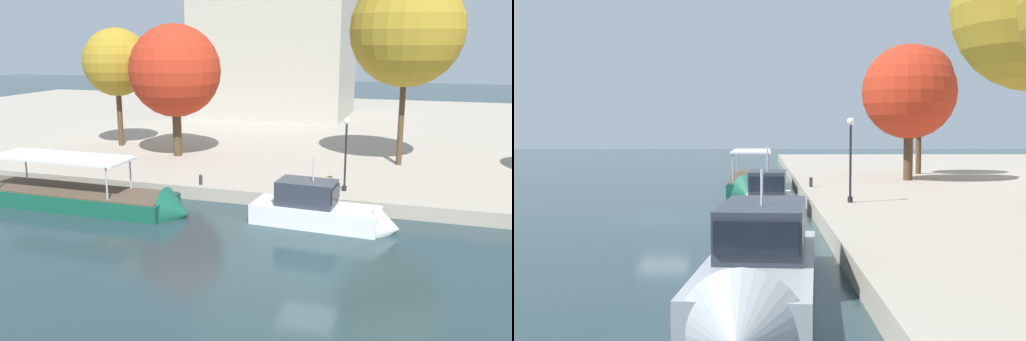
# 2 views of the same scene
# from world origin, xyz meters

# --- Properties ---
(ground_plane) EXTENTS (220.00, 220.00, 0.00)m
(ground_plane) POSITION_xyz_m (0.00, 0.00, 0.00)
(ground_plane) COLOR #23383D
(dock_promenade) EXTENTS (120.00, 55.00, 0.82)m
(dock_promenade) POSITION_xyz_m (0.00, 35.15, 0.41)
(dock_promenade) COLOR #A39989
(dock_promenade) RESTS_ON ground_plane
(tour_boat_0) EXTENTS (14.71, 3.20, 4.10)m
(tour_boat_0) POSITION_xyz_m (-14.47, 4.33, 0.37)
(tour_boat_0) COLOR #14513D
(tour_boat_0) RESTS_ON ground_plane
(motor_yacht_1) EXTENTS (7.78, 2.75, 4.51)m
(motor_yacht_1) POSITION_xyz_m (-0.27, 5.31, 0.61)
(motor_yacht_1) COLOR silver
(motor_yacht_1) RESTS_ON ground_plane
(mooring_bollard_0) EXTENTS (0.24, 0.24, 0.64)m
(mooring_bollard_0) POSITION_xyz_m (-8.55, 8.26, 1.16)
(mooring_bollard_0) COLOR #2D2D33
(mooring_bollard_0) RESTS_ON dock_promenade
(lamp_post) EXTENTS (0.39, 0.39, 4.32)m
(lamp_post) POSITION_xyz_m (0.08, 9.57, 3.44)
(lamp_post) COLOR black
(lamp_post) RESTS_ON dock_promenade
(tree_0) EXTENTS (6.87, 6.87, 9.89)m
(tree_0) POSITION_xyz_m (-13.82, 15.97, 7.48)
(tree_0) COLOR #4C3823
(tree_0) RESTS_ON dock_promenade
(tree_1) EXTENTS (5.63, 5.51, 9.68)m
(tree_1) POSITION_xyz_m (-19.80, 18.07, 7.74)
(tree_1) COLOR #4C3823
(tree_1) RESTS_ON dock_promenade
(tree_2) EXTENTS (7.72, 7.72, 13.21)m
(tree_2) POSITION_xyz_m (2.81, 17.62, 10.07)
(tree_2) COLOR #4C3823
(tree_2) RESTS_ON dock_promenade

